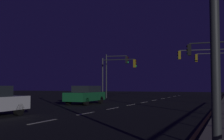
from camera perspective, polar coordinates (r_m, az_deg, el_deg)
The scene contains 10 objects.
ground_plane at distance 20.41m, azimuth 0.70°, elevation -7.59°, with size 112.00×112.00×0.00m, color black.
lane_markings_center at distance 23.69m, azimuth 3.87°, elevation -6.96°, with size 0.14×50.00×0.01m.
lane_edge_line at distance 23.96m, azimuth 20.13°, elevation -6.73°, with size 0.14×53.00×0.01m.
car_oncoming at distance 24.39m, azimuth -5.30°, elevation -4.92°, with size 1.88×4.43×1.57m.
traffic_light_far_left at distance 33.27m, azimuth 17.99°, elevation 1.52°, with size 5.14×0.97×5.69m.
traffic_light_overhead_east at distance 36.38m, azimuth 0.71°, elevation 0.49°, with size 2.99×0.67×5.62m.
traffic_light_far_center at distance 36.92m, azimuth 19.48°, elevation 0.93°, with size 3.72×0.56×5.65m.
traffic_light_near_right at distance 34.61m, azimuth 1.15°, elevation 0.11°, with size 4.41×0.53×5.00m.
traffic_light_far_right at distance 24.48m, azimuth 18.72°, elevation 2.14°, with size 3.11×0.35×5.20m.
street_lamp_mid_block at distance 16.07m, azimuth 21.35°, elevation 9.91°, with size 1.33×2.23×8.39m.
Camera 1 is at (7.58, -1.39, 1.57)m, focal length 45.60 mm.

